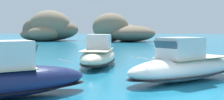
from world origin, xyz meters
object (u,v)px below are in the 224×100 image
(islet_large, at_px, (48,29))
(motorboat_cream, at_px, (99,55))
(islet_small, at_px, (122,31))
(motorboat_white, at_px, (184,66))

(islet_large, distance_m, motorboat_cream, 61.06)
(islet_small, bearing_deg, islet_large, 168.65)
(islet_large, height_order, motorboat_cream, islet_large)
(islet_large, bearing_deg, motorboat_cream, -72.41)
(motorboat_white, xyz_separation_m, motorboat_cream, (-6.15, 7.81, 0.01))
(islet_small, height_order, motorboat_cream, islet_small)
(islet_large, bearing_deg, islet_small, -11.35)
(islet_large, xyz_separation_m, motorboat_cream, (18.43, -58.16, -2.47))
(motorboat_white, bearing_deg, motorboat_cream, 128.23)
(motorboat_white, bearing_deg, islet_small, 92.53)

